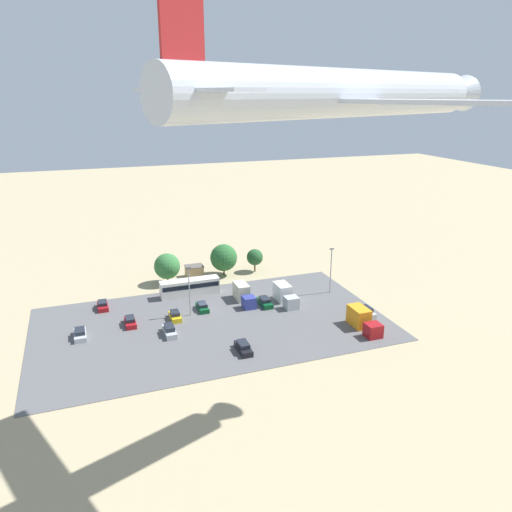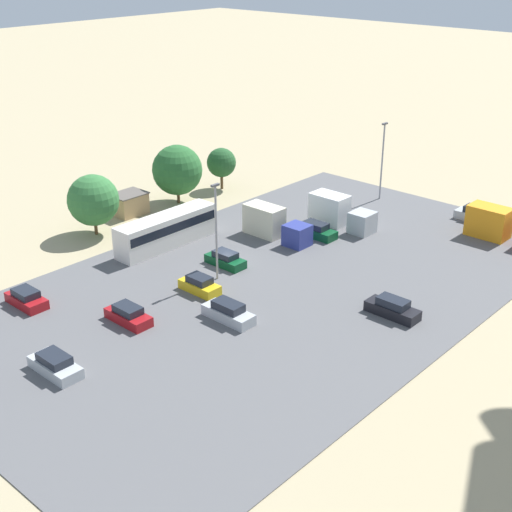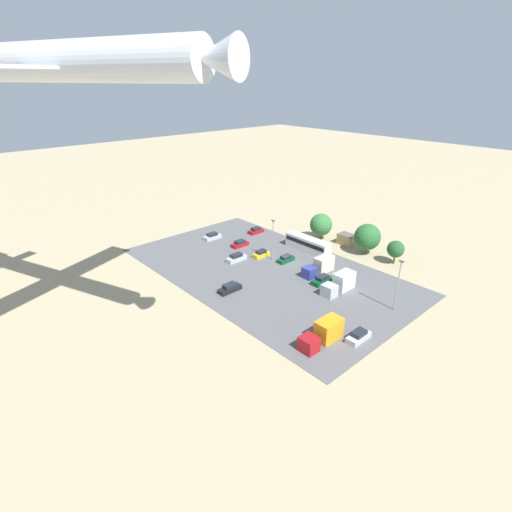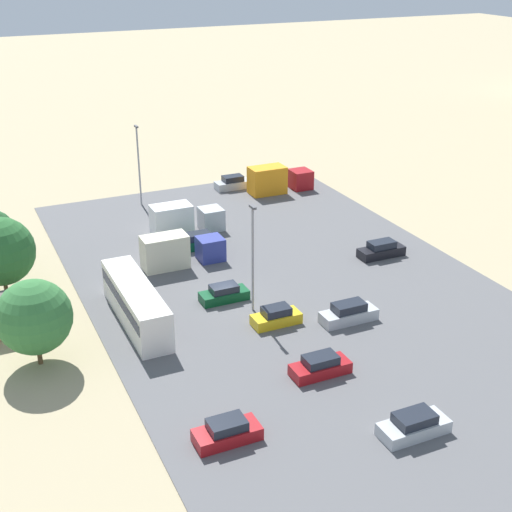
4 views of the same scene
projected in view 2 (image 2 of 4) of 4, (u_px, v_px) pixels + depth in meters
ground_plane at (227, 265)px, 70.02m from camera, size 400.00×400.00×0.00m
parking_lot_surface at (275, 284)px, 66.17m from camera, size 61.15×35.26×0.08m
shed_building at (129, 204)px, 82.51m from camera, size 3.96×3.14×2.54m
bus at (166, 229)px, 73.63m from camera, size 11.87×2.63×3.35m
parked_car_0 at (228, 313)px, 59.61m from camera, size 1.78×4.78×1.66m
parked_car_1 at (55, 365)px, 52.39m from camera, size 1.93×4.56×1.51m
parked_car_2 at (225, 259)px, 69.65m from camera, size 1.76×4.21×1.45m
parked_car_3 at (128, 315)px, 59.32m from camera, size 1.80×4.36×1.50m
parked_car_4 at (26, 299)px, 62.03m from camera, size 1.89×4.20×1.50m
parked_car_5 at (200, 285)px, 64.44m from camera, size 1.73×4.00×1.54m
parked_car_6 at (315, 230)px, 76.42m from camera, size 1.84×4.71×1.58m
parked_car_7 at (475, 215)px, 80.66m from camera, size 1.86×4.46×1.65m
parked_car_8 at (393, 308)px, 60.31m from camera, size 1.75×4.69×1.60m
parked_truck_0 at (273, 224)px, 75.82m from camera, size 2.30×7.98×3.24m
parked_truck_1 at (338, 212)px, 78.95m from camera, size 2.51×7.69×3.35m
parked_truck_2 at (500, 226)px, 75.26m from camera, size 2.59×8.04×3.35m
tree_near_shed at (177, 170)px, 84.92m from camera, size 6.01×6.01×7.13m
tree_apron_mid at (93, 200)px, 75.82m from camera, size 5.53×5.53×6.67m
tree_apron_far at (221, 163)px, 90.05m from camera, size 3.71×3.71×5.32m
light_pole_lot_centre at (216, 228)px, 65.08m from camera, size 0.90×0.28×9.33m
light_pole_lot_edge at (382, 158)px, 85.61m from camera, size 0.90×0.28×9.45m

